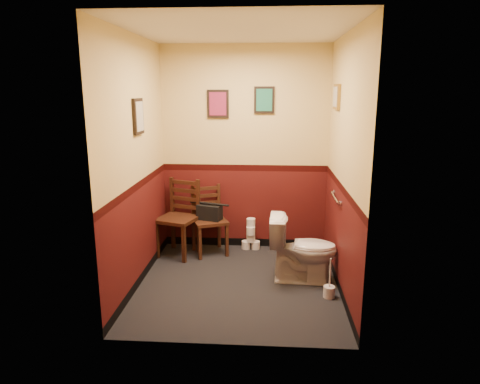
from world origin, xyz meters
TOP-DOWN VIEW (x-y plane):
  - floor at (0.00, 0.00)m, footprint 2.20×2.40m
  - ceiling at (0.00, 0.00)m, footprint 2.20×2.40m
  - wall_back at (0.00, 1.20)m, footprint 2.20×0.00m
  - wall_front at (0.00, -1.20)m, footprint 2.20×0.00m
  - wall_left at (-1.10, 0.00)m, footprint 0.00×2.40m
  - wall_right at (1.10, 0.00)m, footprint 0.00×2.40m
  - grab_bar at (1.07, 0.25)m, footprint 0.05×0.56m
  - framed_print_back_a at (-0.35, 1.18)m, footprint 0.28×0.04m
  - framed_print_back_b at (0.25, 1.18)m, footprint 0.26×0.04m
  - framed_print_left at (-1.08, 0.10)m, footprint 0.04×0.30m
  - framed_print_right at (1.08, 0.60)m, footprint 0.04×0.34m
  - toilet at (0.72, 0.13)m, footprint 0.79×0.47m
  - toilet_brush at (0.97, -0.27)m, footprint 0.12×0.12m
  - chair_left at (-0.84, 0.84)m, footprint 0.59×0.59m
  - chair_right at (-0.46, 0.93)m, footprint 0.55×0.55m
  - handbag at (-0.44, 0.89)m, footprint 0.35×0.25m
  - tp_stack at (0.09, 1.08)m, footprint 0.25×0.15m

SIDE VIEW (x-z plane):
  - floor at x=0.00m, z-range 0.00..0.00m
  - toilet_brush at x=0.97m, z-range -0.15..0.29m
  - tp_stack at x=0.09m, z-range -0.03..0.40m
  - toilet at x=0.72m, z-range 0.00..0.75m
  - chair_right at x=-0.46m, z-range 0.00..0.90m
  - chair_left at x=-0.84m, z-range 0.00..0.99m
  - handbag at x=-0.44m, z-range 0.45..0.68m
  - grab_bar at x=1.07m, z-range 0.92..0.98m
  - wall_back at x=0.00m, z-range 0.00..2.70m
  - wall_front at x=0.00m, z-range 0.00..2.70m
  - wall_left at x=-1.10m, z-range 0.00..2.70m
  - wall_right at x=1.10m, z-range 0.00..2.70m
  - framed_print_left at x=-1.08m, z-range 1.66..2.04m
  - framed_print_back_a at x=-0.35m, z-range 1.77..2.13m
  - framed_print_back_b at x=0.25m, z-range 1.83..2.17m
  - framed_print_right at x=1.08m, z-range 1.91..2.19m
  - ceiling at x=0.00m, z-range 2.70..2.70m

